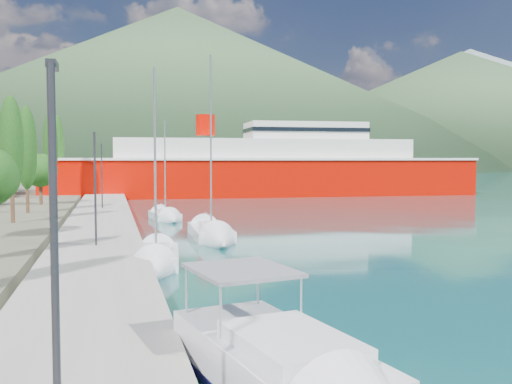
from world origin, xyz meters
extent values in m
plane|color=#0F4546|center=(0.00, 120.00, 0.00)|extent=(1400.00, 1400.00, 0.00)
cube|color=gray|center=(-9.00, 26.00, 0.40)|extent=(5.00, 88.00, 0.80)
cone|color=slate|center=(80.00, 680.00, 90.00)|extent=(760.00, 760.00, 180.00)
cone|color=slate|center=(420.00, 600.00, 70.00)|extent=(640.00, 640.00, 140.00)
cone|color=#33502F|center=(40.00, 400.00, 57.50)|extent=(480.00, 480.00, 115.00)
cone|color=#33502F|center=(260.00, 380.00, 45.00)|extent=(420.00, 420.00, 90.00)
cylinder|color=#47301E|center=(-15.25, 27.10, 1.73)|extent=(0.30, 0.30, 2.07)
ellipsoid|color=#194413|center=(-15.25, 27.10, 6.43)|extent=(1.80, 1.80, 7.32)
cylinder|color=#47301E|center=(-15.25, 34.90, 1.73)|extent=(0.30, 0.30, 2.06)
ellipsoid|color=#194413|center=(-15.25, 34.90, 6.40)|extent=(1.80, 1.80, 7.29)
cylinder|color=#47301E|center=(-15.25, 44.68, 1.78)|extent=(0.36, 0.36, 2.15)
sphere|color=#194413|center=(-15.25, 44.68, 4.23)|extent=(3.45, 3.45, 3.45)
cylinder|color=#47301E|center=(-15.25, 55.40, 1.85)|extent=(0.30, 0.30, 2.30)
ellipsoid|color=#194413|center=(-15.25, 55.40, 7.08)|extent=(1.80, 1.80, 8.15)
cylinder|color=#47301E|center=(-15.25, 65.10, 1.88)|extent=(0.30, 0.30, 2.37)
ellipsoid|color=#194413|center=(-15.25, 65.10, 7.26)|extent=(1.80, 1.80, 8.39)
cylinder|color=#2D2D33|center=(-9.00, -9.30, 3.80)|extent=(0.12, 0.12, 6.00)
cube|color=#2D2D33|center=(-9.00, -9.05, 6.80)|extent=(0.15, 0.50, 0.12)
cylinder|color=#2D2D33|center=(-9.00, 13.52, 3.80)|extent=(0.12, 0.12, 6.00)
cube|color=#2D2D33|center=(-9.00, 13.77, 6.80)|extent=(0.15, 0.50, 0.12)
cylinder|color=#2D2D33|center=(-9.00, 37.33, 3.80)|extent=(0.12, 0.12, 6.00)
cube|color=#2D2D33|center=(-9.00, 37.58, 6.80)|extent=(0.15, 0.50, 0.12)
cube|color=silver|center=(-4.65, -5.82, 0.76)|extent=(3.88, 7.06, 1.12)
cube|color=silver|center=(-4.49, -6.62, 1.48)|extent=(2.70, 3.60, 0.41)
cube|color=slate|center=(-5.00, -4.06, 2.59)|extent=(2.82, 3.16, 0.10)
cube|color=silver|center=(-5.96, 11.56, 0.25)|extent=(2.84, 5.73, 0.88)
cube|color=silver|center=(-6.00, 11.20, 0.83)|extent=(1.59, 2.34, 0.34)
cylinder|color=silver|center=(-6.00, 11.20, 5.35)|extent=(0.12, 0.12, 9.33)
cone|color=silver|center=(-6.34, 8.05, 0.25)|extent=(2.52, 2.81, 2.26)
cube|color=silver|center=(-1.56, 20.66, 0.27)|extent=(2.63, 6.83, 0.95)
cube|color=silver|center=(-1.57, 20.20, 0.90)|extent=(1.54, 2.74, 0.37)
cylinder|color=silver|center=(-1.57, 20.20, 6.58)|extent=(0.12, 0.12, 11.67)
cone|color=silver|center=(-1.68, 16.33, 0.27)|extent=(2.53, 3.22, 2.44)
cube|color=silver|center=(-3.52, 33.47, 0.23)|extent=(2.63, 4.98, 0.82)
cube|color=silver|center=(-3.49, 33.15, 0.77)|extent=(1.47, 2.04, 0.32)
cylinder|color=silver|center=(-3.49, 33.15, 4.72)|extent=(0.12, 0.12, 8.17)
cone|color=silver|center=(-3.17, 30.44, 0.23)|extent=(2.33, 2.45, 2.09)
cube|color=#C00A00|center=(14.06, 64.79, 2.38)|extent=(63.33, 16.31, 6.06)
cube|color=silver|center=(14.06, 64.79, 5.41)|extent=(63.79, 16.72, 0.32)
cube|color=silver|center=(14.06, 64.79, 6.70)|extent=(43.79, 13.07, 3.24)
cube|color=silver|center=(20.54, 64.45, 9.62)|extent=(17.97, 8.97, 2.60)
cylinder|color=#C00A00|center=(5.42, 65.26, 10.38)|extent=(2.81, 2.81, 3.03)
camera|label=1|loc=(-8.18, -18.05, 5.41)|focal=40.00mm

